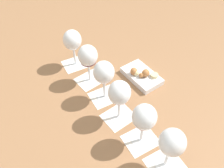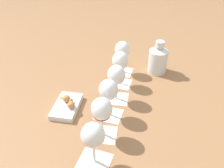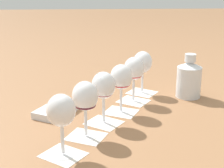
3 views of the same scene
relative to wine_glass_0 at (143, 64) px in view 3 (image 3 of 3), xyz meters
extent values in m
plane|color=#936642|center=(0.26, -0.14, -0.13)|extent=(8.00, 8.00, 0.00)
cube|color=silver|center=(0.00, 0.00, -0.12)|extent=(0.14, 0.15, 0.00)
cube|color=silver|center=(0.10, -0.05, -0.12)|extent=(0.14, 0.15, 0.00)
cube|color=silver|center=(0.21, -0.11, -0.12)|extent=(0.14, 0.14, 0.00)
cube|color=silver|center=(0.30, -0.17, -0.12)|extent=(0.14, 0.15, 0.00)
cube|color=silver|center=(0.40, -0.23, -0.12)|extent=(0.14, 0.14, 0.00)
cube|color=silver|center=(0.51, -0.29, -0.12)|extent=(0.14, 0.15, 0.00)
cylinder|color=white|center=(0.00, 0.00, -0.12)|extent=(0.07, 0.07, 0.01)
cylinder|color=white|center=(0.00, 0.00, -0.07)|extent=(0.01, 0.01, 0.09)
ellipsoid|color=white|center=(0.00, 0.00, 0.01)|extent=(0.08, 0.08, 0.09)
ellipsoid|color=pink|center=(0.00, 0.00, -0.01)|extent=(0.07, 0.07, 0.04)
cylinder|color=white|center=(0.10, -0.05, -0.12)|extent=(0.07, 0.07, 0.01)
cylinder|color=white|center=(0.10, -0.05, -0.07)|extent=(0.01, 0.01, 0.09)
ellipsoid|color=white|center=(0.10, -0.05, 0.01)|extent=(0.08, 0.08, 0.09)
ellipsoid|color=#D05660|center=(0.10, -0.05, -0.02)|extent=(0.07, 0.07, 0.03)
cylinder|color=white|center=(0.21, -0.11, -0.12)|extent=(0.07, 0.07, 0.01)
cylinder|color=white|center=(0.21, -0.11, -0.07)|extent=(0.01, 0.01, 0.09)
ellipsoid|color=white|center=(0.21, -0.11, 0.01)|extent=(0.08, 0.08, 0.09)
ellipsoid|color=#A7323C|center=(0.21, -0.11, -0.02)|extent=(0.07, 0.07, 0.03)
cylinder|color=white|center=(0.30, -0.17, -0.12)|extent=(0.07, 0.07, 0.01)
cylinder|color=white|center=(0.30, -0.17, -0.07)|extent=(0.01, 0.01, 0.09)
ellipsoid|color=white|center=(0.30, -0.17, 0.01)|extent=(0.08, 0.08, 0.09)
ellipsoid|color=maroon|center=(0.30, -0.17, -0.01)|extent=(0.07, 0.07, 0.03)
cylinder|color=white|center=(0.40, -0.23, -0.12)|extent=(0.07, 0.07, 0.01)
cylinder|color=white|center=(0.40, -0.23, -0.07)|extent=(0.01, 0.01, 0.09)
ellipsoid|color=white|center=(0.40, -0.23, 0.01)|extent=(0.08, 0.08, 0.09)
ellipsoid|color=#4F1727|center=(0.40, -0.23, -0.02)|extent=(0.07, 0.07, 0.02)
cylinder|color=white|center=(0.51, -0.29, -0.12)|extent=(0.07, 0.07, 0.01)
cylinder|color=white|center=(0.51, -0.29, -0.07)|extent=(0.01, 0.01, 0.09)
ellipsoid|color=white|center=(0.51, -0.29, 0.01)|extent=(0.08, 0.08, 0.09)
ellipsoid|color=#36121D|center=(0.51, -0.29, -0.01)|extent=(0.07, 0.07, 0.04)
cylinder|color=silver|center=(0.06, 0.18, -0.06)|extent=(0.10, 0.10, 0.13)
cone|color=silver|center=(0.06, 0.18, 0.01)|extent=(0.10, 0.10, 0.02)
cylinder|color=silver|center=(0.06, 0.18, 0.04)|extent=(0.04, 0.04, 0.03)
cube|color=silver|center=(0.21, -0.34, -0.11)|extent=(0.20, 0.17, 0.03)
sphere|color=#B2703D|center=(0.24, -0.32, -0.08)|extent=(0.03, 0.03, 0.03)
sphere|color=#B2703D|center=(0.19, -0.33, -0.08)|extent=(0.03, 0.03, 0.03)
sphere|color=#B2703D|center=(0.20, -0.32, -0.09)|extent=(0.02, 0.02, 0.02)
sphere|color=beige|center=(0.23, -0.32, -0.09)|extent=(0.02, 0.02, 0.02)
cylinder|color=beige|center=(0.15, -0.35, -0.09)|extent=(0.03, 0.03, 0.01)
camera|label=1|loc=(0.00, 0.38, 0.60)|focal=38.00mm
camera|label=2|loc=(1.02, -0.40, 0.58)|focal=38.00mm
camera|label=3|loc=(1.37, -0.21, 0.36)|focal=55.00mm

